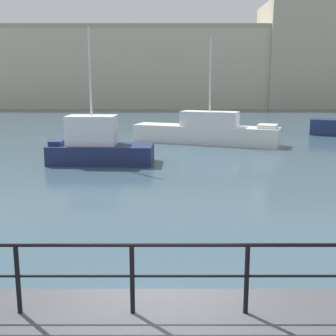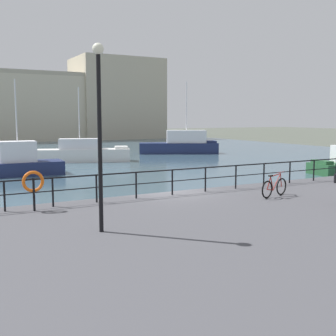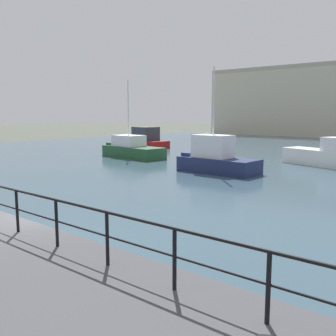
% 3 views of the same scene
% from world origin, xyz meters
% --- Properties ---
extents(ground_plane, '(240.00, 240.00, 0.00)m').
position_xyz_m(ground_plane, '(0.00, 0.00, 0.00)').
color(ground_plane, '#4C5147').
extents(water_basin, '(80.00, 60.00, 0.01)m').
position_xyz_m(water_basin, '(0.00, 30.20, 0.01)').
color(water_basin, '#385160').
rests_on(water_basin, ground_plane).
extents(moored_small_launch, '(7.10, 3.38, 2.35)m').
position_xyz_m(moored_small_launch, '(-20.39, 27.08, 0.87)').
color(moored_small_launch, maroon).
rests_on(moored_small_launch, water_basin).
extents(moored_blue_motorboat, '(6.41, 3.01, 6.80)m').
position_xyz_m(moored_blue_motorboat, '(-13.96, 18.66, 0.77)').
color(moored_blue_motorboat, '#23512D').
rests_on(moored_blue_motorboat, water_basin).
extents(moored_red_daysailer, '(5.44, 2.51, 6.88)m').
position_xyz_m(moored_red_daysailer, '(-3.49, 16.01, 0.92)').
color(moored_red_daysailer, navy).
rests_on(moored_red_daysailer, water_basin).
extents(quay_railing, '(21.52, 0.07, 1.08)m').
position_xyz_m(quay_railing, '(0.47, -0.75, 1.72)').
color(quay_railing, black).
rests_on(quay_railing, quay_promenade).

